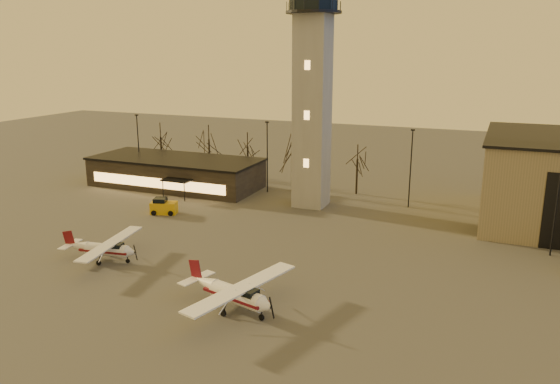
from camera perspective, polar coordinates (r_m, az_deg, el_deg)
name	(u,v)px	position (r m, az deg, el deg)	size (l,w,h in m)	color
ground	(189,298)	(46.34, -9.44, -10.84)	(220.00, 220.00, 0.00)	#3A3835
control_tower	(313,79)	(69.14, 3.43, 11.75)	(6.80, 6.80, 32.60)	gray
terminal	(176,172)	(82.61, -10.82, 2.06)	(25.40, 12.20, 4.30)	black
light_poles	(318,164)	(71.30, 3.95, 2.98)	(58.50, 12.25, 10.14)	black
tree_row	(247,143)	(83.96, -3.48, 5.12)	(37.20, 9.20, 8.80)	black
cessna_front	(239,299)	(43.18, -4.33, -11.04)	(9.31, 11.57, 3.20)	white
cessna_rear	(108,252)	(55.27, -17.51, -5.98)	(8.15, 10.26, 2.82)	silver
service_cart	(163,208)	(69.34, -12.08, -1.61)	(3.53, 2.78, 2.00)	#CE990C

